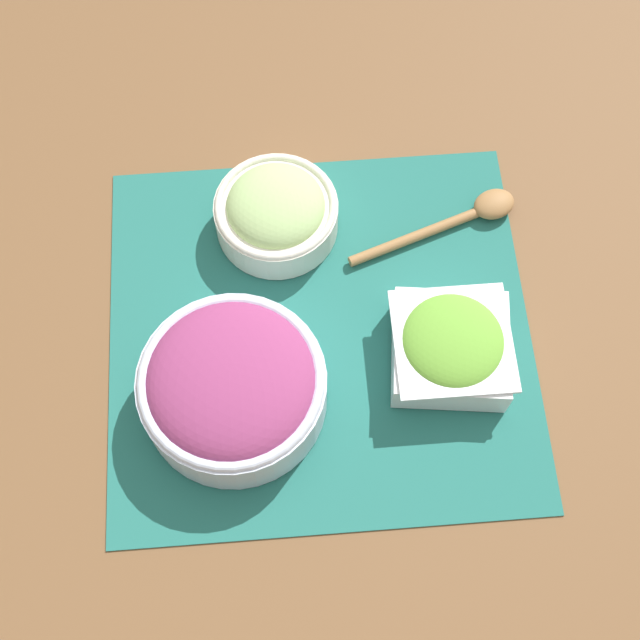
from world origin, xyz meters
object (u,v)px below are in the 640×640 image
at_px(cucumber_bowl, 276,212).
at_px(wooden_spoon, 465,216).
at_px(lettuce_bowl, 451,346).
at_px(onion_bowl, 232,386).

distance_m(cucumber_bowl, wooden_spoon, 0.22).
distance_m(lettuce_bowl, cucumber_bowl, 0.25).
bearing_deg(wooden_spoon, onion_bowl, -53.78).
xyz_separation_m(cucumber_bowl, onion_bowl, (0.21, -0.06, 0.01)).
relative_size(cucumber_bowl, onion_bowl, 0.72).
bearing_deg(cucumber_bowl, wooden_spoon, 87.76).
xyz_separation_m(lettuce_bowl, cucumber_bowl, (-0.18, -0.18, 0.00)).
height_order(onion_bowl, wooden_spoon, onion_bowl).
relative_size(lettuce_bowl, cucumber_bowl, 0.96).
bearing_deg(cucumber_bowl, lettuce_bowl, 44.59).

